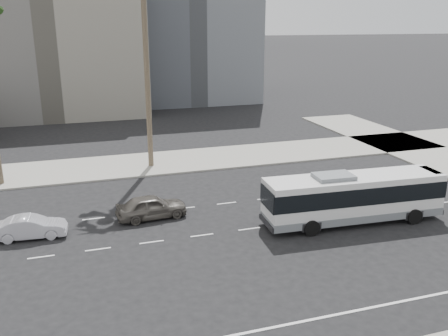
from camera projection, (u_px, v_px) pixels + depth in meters
name	position (u px, v px, depth m)	size (l,w,h in m)	color
ground	(249.00, 229.00, 29.26)	(700.00, 700.00, 0.00)	black
sidewalk_north	(189.00, 160.00, 43.34)	(120.00, 7.00, 0.15)	gray
midrise_beige_west	(49.00, 45.00, 64.07)	(24.00, 18.00, 18.00)	slate
midrise_gray_center	(182.00, 15.00, 75.04)	(20.00, 20.00, 26.00)	#4B4F56
city_bus	(354.00, 196.00, 29.81)	(11.53, 3.18, 3.28)	silver
car_a	(152.00, 207.00, 30.71)	(4.50, 1.81, 1.53)	#5A554E
car_b	(31.00, 227.00, 27.93)	(4.01, 1.40, 1.32)	silver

